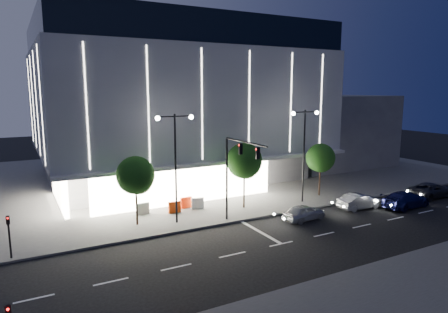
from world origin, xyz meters
name	(u,v)px	position (x,y,z in m)	size (l,w,h in m)	color
ground	(246,242)	(0.00, 0.00, 0.00)	(160.00, 160.00, 0.00)	black
sidewalk_museum	(183,173)	(5.00, 24.00, 0.07)	(70.00, 40.00, 0.15)	#474747
museum	(172,103)	(2.98, 22.31, 9.27)	(30.00, 25.80, 18.00)	#4C4C51
annex_building	(310,128)	(26.00, 24.00, 5.00)	(16.00, 20.00, 10.00)	#4C4C51
traffic_mast	(236,165)	(1.00, 3.34, 5.03)	(0.33, 5.89, 7.07)	black
street_lamp_west	(175,152)	(-3.00, 6.00, 5.96)	(3.16, 0.36, 9.00)	black
street_lamp_east	(304,142)	(10.00, 6.00, 5.96)	(3.16, 0.36, 9.00)	black
ped_signal_far	(9,232)	(-15.00, 4.50, 1.89)	(0.22, 0.24, 3.00)	black
tree_left	(136,177)	(-5.97, 7.02, 4.03)	(3.02, 3.02, 5.72)	black
tree_mid	(244,163)	(4.03, 7.02, 4.33)	(3.25, 3.25, 6.15)	black
tree_right	(321,159)	(13.03, 7.02, 3.88)	(2.91, 2.91, 5.51)	black
car_lead	(304,212)	(6.81, 1.87, 0.68)	(1.59, 3.96, 1.35)	#AAACB2
car_second	(360,201)	(13.47, 2.00, 0.72)	(1.53, 4.37, 1.44)	#ACAEB4
car_third	(406,200)	(17.51, 0.29, 0.76)	(2.13, 5.24, 1.52)	#151750
car_fourth	(432,190)	(23.10, 1.46, 0.74)	(2.44, 5.29, 1.47)	#2A2B2F
barrier_a	(175,207)	(-2.21, 8.52, 0.65)	(1.10, 0.25, 1.00)	#F6460D
barrier_b	(143,209)	(-4.78, 9.44, 0.65)	(1.10, 0.25, 1.00)	#BDBDBD
barrier_c	(186,202)	(-0.73, 9.41, 0.65)	(1.10, 0.25, 1.00)	#FF3D0E
barrier_d	(198,203)	(0.11, 8.72, 0.65)	(1.10, 0.25, 1.00)	white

